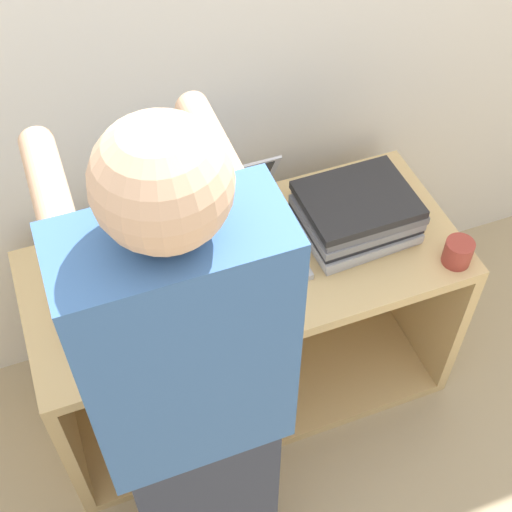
{
  "coord_description": "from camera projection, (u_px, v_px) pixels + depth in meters",
  "views": [
    {
      "loc": [
        -0.45,
        -0.98,
        2.25
      ],
      "look_at": [
        0.0,
        0.2,
        0.78
      ],
      "focal_mm": 50.0,
      "sensor_mm": 36.0,
      "label": 1
    }
  ],
  "objects": [
    {
      "name": "cart",
      "position": [
        240.0,
        312.0,
        2.37
      ],
      "size": [
        1.3,
        0.57,
        0.66
      ],
      "color": "tan",
      "rests_on": "ground_plane"
    },
    {
      "name": "wall_back",
      "position": [
        194.0,
        29.0,
        1.91
      ],
      "size": [
        8.0,
        0.05,
        2.4
      ],
      "color": "silver",
      "rests_on": "ground_plane"
    },
    {
      "name": "person",
      "position": [
        193.0,
        416.0,
        1.57
      ],
      "size": [
        0.4,
        0.53,
        1.65
      ],
      "color": "#2D3342",
      "rests_on": "ground_plane"
    },
    {
      "name": "laptop_stack_left",
      "position": [
        128.0,
        288.0,
        1.97
      ],
      "size": [
        0.35,
        0.27,
        0.08
      ],
      "color": "#B7B7BC",
      "rests_on": "cart"
    },
    {
      "name": "mug",
      "position": [
        458.0,
        252.0,
        2.05
      ],
      "size": [
        0.08,
        0.08,
        0.08
      ],
      "color": "#9E382D",
      "rests_on": "cart"
    },
    {
      "name": "laptop_stack_right",
      "position": [
        356.0,
        214.0,
        2.1
      ],
      "size": [
        0.34,
        0.28,
        0.15
      ],
      "color": "#B7B7BC",
      "rests_on": "cart"
    },
    {
      "name": "laptop_open",
      "position": [
        238.0,
        235.0,
        2.08
      ],
      "size": [
        0.32,
        0.38,
        0.25
      ],
      "color": "#B7B7BC",
      "rests_on": "cart"
    },
    {
      "name": "ground_plane",
      "position": [
        277.0,
        448.0,
        2.41
      ],
      "size": [
        12.0,
        12.0,
        0.0
      ],
      "primitive_type": "plane",
      "color": "tan"
    }
  ]
}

